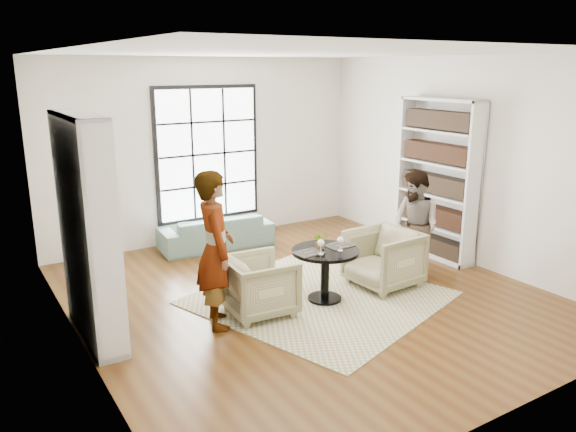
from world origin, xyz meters
TOP-DOWN VIEW (x-y plane):
  - ground at (0.00, 0.00)m, footprint 6.00×6.00m
  - room_shell at (0.00, 0.54)m, footprint 6.00×6.01m
  - rug at (0.09, -0.16)m, footprint 3.35×3.35m
  - pedestal_table at (0.10, -0.24)m, footprint 0.83×0.83m
  - sofa at (-0.13, 2.45)m, footprint 1.85×0.85m
  - armchair_left at (-0.78, -0.15)m, footprint 0.83×0.81m
  - armchair_right at (1.04, -0.25)m, footprint 0.88×0.86m
  - person_left at (-1.33, -0.15)m, footprint 0.58×0.74m
  - person_right at (1.59, -0.25)m, footprint 0.57×0.73m
  - placemat_left at (-0.14, -0.24)m, footprint 0.36×0.29m
  - placemat_right at (0.34, -0.21)m, footprint 0.36×0.29m
  - cutlery_left at (-0.14, -0.24)m, footprint 0.16×0.23m
  - cutlery_right at (0.34, -0.21)m, footprint 0.16×0.23m
  - wine_glass_left at (-0.05, -0.35)m, footprint 0.09×0.09m
  - wine_glass_right at (0.23, -0.37)m, footprint 0.08×0.08m
  - flower_centerpiece at (0.07, -0.18)m, footprint 0.22×0.19m

SIDE VIEW (x-z plane):
  - ground at x=0.00m, z-range 0.00..0.00m
  - rug at x=0.09m, z-range 0.00..0.01m
  - sofa at x=-0.13m, z-range 0.00..0.53m
  - armchair_left at x=-0.78m, z-range 0.00..0.71m
  - armchair_right at x=1.04m, z-range 0.00..0.77m
  - pedestal_table at x=0.10m, z-range 0.15..0.82m
  - placemat_left at x=-0.14m, z-range 0.67..0.68m
  - placemat_right at x=0.34m, z-range 0.67..0.68m
  - cutlery_left at x=-0.14m, z-range 0.68..0.68m
  - cutlery_right at x=0.34m, z-range 0.68..0.68m
  - person_right at x=1.59m, z-range 0.00..1.50m
  - flower_centerpiece at x=0.07m, z-range 0.67..0.89m
  - wine_glass_right at x=0.23m, z-range 0.71..0.89m
  - wine_glass_left at x=-0.05m, z-range 0.71..0.90m
  - person_left at x=-1.33m, z-range 0.00..1.78m
  - room_shell at x=0.00m, z-range -1.74..4.26m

